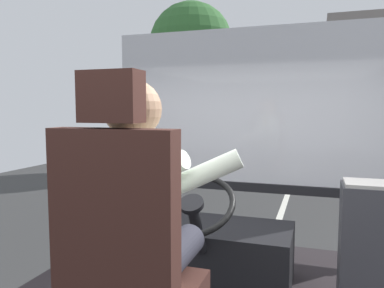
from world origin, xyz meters
TOP-DOWN VIEW (x-y plane):
  - ground at (0.00, 8.80)m, footprint 18.00×44.00m
  - driver_seat at (-0.07, -0.51)m, footprint 0.48×0.48m
  - bus_driver at (-0.07, -0.40)m, footprint 0.78×0.60m
  - steering_console at (-0.07, 0.73)m, footprint 1.10×1.00m
  - fare_box at (0.89, 0.58)m, footprint 0.26×0.28m
  - windshield_panel at (0.00, 1.62)m, footprint 2.50×0.08m
  - street_tree at (-3.47, 10.39)m, footprint 2.79×2.79m

SIDE VIEW (x-z plane):
  - ground at x=0.00m, z-range -0.05..0.00m
  - steering_console at x=-0.07m, z-range 0.65..1.46m
  - fare_box at x=0.89m, z-range 0.83..1.64m
  - driver_seat at x=-0.07m, z-range 0.74..2.10m
  - bus_driver at x=-0.07m, z-range 1.23..2.07m
  - windshield_panel at x=0.00m, z-range 1.14..2.62m
  - street_tree at x=-3.47m, z-range 1.36..6.97m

